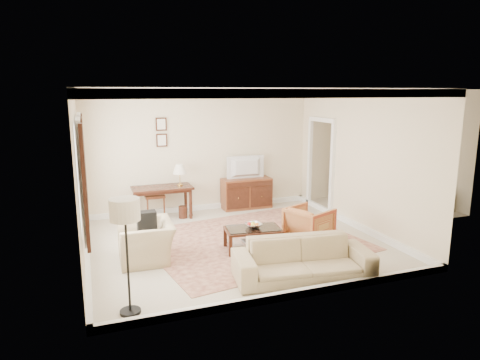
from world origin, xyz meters
TOP-DOWN VIEW (x-y plane):
  - room_shell at (0.00, 0.00)m, footprint 5.51×5.01m
  - annex_bedroom at (4.49, 1.15)m, footprint 3.00×2.70m
  - window_front at (-2.70, -0.70)m, footprint 0.12×1.56m
  - window_rear at (-2.70, 0.90)m, footprint 0.12×1.56m
  - doorway at (2.71, 1.50)m, footprint 0.10×1.12m
  - rug at (0.29, -0.04)m, footprint 4.36×3.90m
  - writing_desk at (-1.04, 2.06)m, footprint 1.35×0.67m
  - desk_chair at (-1.17, 2.41)m, footprint 0.50×0.50m
  - desk_lamp at (-0.63, 2.06)m, footprint 0.32×0.32m
  - framed_prints at (-0.94, 2.47)m, footprint 0.25×0.04m
  - sideboard at (1.07, 2.24)m, footprint 1.22×0.47m
  - tv at (1.07, 2.22)m, footprint 0.91×0.53m
  - coffee_table at (0.16, -0.52)m, footprint 1.07×0.72m
  - fruit_bowl at (0.17, -0.49)m, footprint 0.42×0.42m
  - book_a at (-0.02, -0.51)m, footprint 0.28×0.06m
  - book_b at (0.32, -0.57)m, footprint 0.24×0.18m
  - striped_armchair at (1.33, -0.49)m, footprint 0.93×0.96m
  - club_armchair at (-1.74, -0.32)m, footprint 0.70×1.05m
  - backpack at (-1.71, -0.28)m, footprint 0.23×0.33m
  - sofa at (0.43, -1.92)m, footprint 2.20×0.93m
  - floor_lamp at (-2.20, -2.10)m, footprint 0.38×0.38m

SIDE VIEW (x-z plane):
  - rug at x=0.29m, z-range 0.00..0.01m
  - book_b at x=0.32m, z-range -0.03..0.35m
  - book_a at x=-0.02m, z-range -0.02..0.36m
  - coffee_table at x=0.16m, z-range 0.11..0.53m
  - annex_bedroom at x=4.49m, z-range -1.11..1.79m
  - sideboard at x=1.07m, z-range 0.00..0.75m
  - striped_armchair at x=1.33m, z-range 0.00..0.77m
  - sofa at x=0.43m, z-range 0.00..0.83m
  - club_armchair at x=-1.74m, z-range 0.00..0.90m
  - fruit_bowl at x=0.17m, z-range 0.43..0.53m
  - desk_chair at x=-1.17m, z-range 0.00..1.05m
  - writing_desk at x=-1.04m, z-range 0.26..0.99m
  - backpack at x=-1.71m, z-range 0.50..0.90m
  - desk_lamp at x=-0.63m, z-range 0.74..1.24m
  - doorway at x=2.71m, z-range -0.05..2.20m
  - tv at x=1.07m, z-range 1.15..1.27m
  - floor_lamp at x=-2.20m, z-range 0.52..2.07m
  - window_front at x=-2.70m, z-range 0.65..2.45m
  - window_rear at x=-2.70m, z-range 0.65..2.45m
  - framed_prints at x=-0.94m, z-range 1.60..2.28m
  - room_shell at x=0.00m, z-range 1.02..3.93m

